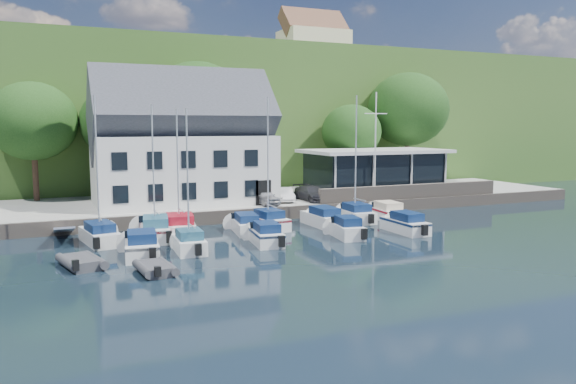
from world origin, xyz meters
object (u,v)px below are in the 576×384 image
at_px(boat_r2_3, 346,227).
at_px(harbor_building, 183,150).
at_px(car_silver, 265,197).
at_px(boat_r1_1, 153,168).
at_px(boat_r1_3, 245,223).
at_px(boat_r2_1, 188,181).
at_px(boat_r1_2, 178,168).
at_px(boat_r2_2, 266,233).
at_px(dinghy_1, 155,267).
at_px(boat_r1_4, 268,168).
at_px(boat_r2_0, 141,244).
at_px(boat_r1_7, 387,210).
at_px(dinghy_0, 81,260).
at_px(car_dgrey, 312,193).
at_px(boat_r2_4, 405,222).
at_px(car_white, 284,194).
at_px(car_blue, 337,192).
at_px(flagpole, 375,146).
at_px(club_pavilion, 374,171).
at_px(boat_r1_6, 356,164).
at_px(boat_r1_0, 97,176).
at_px(boat_r1_5, 323,216).

bearing_deg(boat_r2_3, harbor_building, 127.47).
relative_size(car_silver, boat_r1_1, 0.39).
xyz_separation_m(boat_r1_3, boat_r2_1, (-4.99, -4.41, 3.49)).
distance_m(boat_r1_2, boat_r2_3, 11.80).
xyz_separation_m(boat_r2_2, dinghy_1, (-7.59, -4.37, -0.36)).
relative_size(boat_r1_4, boat_r2_0, 1.56).
bearing_deg(boat_r2_2, boat_r1_3, 96.26).
bearing_deg(dinghy_1, boat_r1_7, 19.93).
distance_m(boat_r2_3, dinghy_0, 16.59).
xyz_separation_m(car_dgrey, boat_r2_4, (1.96, -10.75, -0.90)).
relative_size(boat_r1_4, boat_r2_2, 1.66).
distance_m(boat_r2_0, dinghy_0, 3.47).
height_order(car_white, car_dgrey, car_dgrey).
bearing_deg(dinghy_1, car_dgrey, 38.05).
distance_m(car_blue, boat_r1_7, 6.14).
relative_size(flagpole, dinghy_0, 2.87).
relative_size(boat_r2_0, dinghy_0, 1.75).
relative_size(car_dgrey, boat_r2_2, 0.82).
distance_m(harbor_building, club_pavilion, 18.15).
relative_size(boat_r1_7, boat_r2_3, 1.16).
bearing_deg(boat_r1_3, boat_r1_1, -174.34).
bearing_deg(harbor_building, boat_r2_0, -111.87).
bearing_deg(flagpole, boat_r1_6, -135.11).
distance_m(boat_r2_2, dinghy_1, 8.76).
bearing_deg(boat_r1_0, boat_r2_4, -21.97).
height_order(car_silver, boat_r1_0, boat_r1_0).
distance_m(boat_r1_5, boat_r2_0, 14.54).
xyz_separation_m(flagpole, boat_r2_0, (-21.48, -9.97, -4.84)).
relative_size(flagpole, boat_r1_6, 1.05).
bearing_deg(dinghy_1, car_blue, 34.35).
bearing_deg(boat_r2_2, boat_r1_7, 28.90).
relative_size(car_blue, boat_r2_4, 0.62).
xyz_separation_m(flagpole, boat_r1_2, (-18.22, -4.80, -1.04)).
bearing_deg(boat_r1_3, boat_r2_0, -142.04).
height_order(boat_r1_6, boat_r2_1, boat_r1_6).
bearing_deg(car_dgrey, boat_r1_7, -57.77).
bearing_deg(boat_r2_2, boat_r2_4, 5.50).
xyz_separation_m(boat_r1_2, boat_r2_1, (-0.53, -5.05, -0.39)).
height_order(dinghy_0, dinghy_1, dinghy_0).
distance_m(boat_r1_2, boat_r2_2, 7.50).
distance_m(car_dgrey, dinghy_0, 22.66).
bearing_deg(flagpole, boat_r1_3, -158.39).
xyz_separation_m(boat_r1_7, boat_r2_4, (-1.84, -5.09, 0.01)).
relative_size(boat_r1_6, boat_r2_2, 1.67).
bearing_deg(boat_r2_4, flagpole, 69.69).
bearing_deg(boat_r2_2, boat_r1_5, 41.56).
distance_m(boat_r1_0, boat_r1_2, 5.14).
bearing_deg(boat_r1_6, dinghy_0, -159.21).
height_order(boat_r2_0, dinghy_1, boat_r2_0).
bearing_deg(dinghy_0, flagpole, 10.71).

